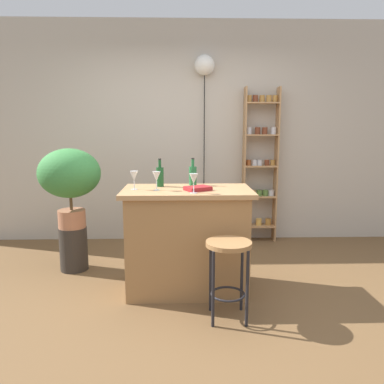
% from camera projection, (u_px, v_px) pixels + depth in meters
% --- Properties ---
extents(ground, '(12.00, 12.00, 0.00)m').
position_uv_depth(ground, '(188.00, 304.00, 3.18)').
color(ground, brown).
extents(back_wall, '(6.40, 0.10, 2.80)m').
position_uv_depth(back_wall, '(185.00, 133.00, 4.86)').
color(back_wall, '#BCB2A3').
rests_on(back_wall, ground).
extents(kitchen_counter, '(1.14, 0.64, 0.94)m').
position_uv_depth(kitchen_counter, '(187.00, 240.00, 3.39)').
color(kitchen_counter, '#9E7042').
rests_on(kitchen_counter, ground).
extents(bar_stool, '(0.35, 0.35, 0.62)m').
position_uv_depth(bar_stool, '(228.00, 261.00, 2.86)').
color(bar_stool, black).
rests_on(bar_stool, ground).
extents(spice_shelf, '(0.44, 0.18, 1.97)m').
position_uv_depth(spice_shelf, '(260.00, 164.00, 4.79)').
color(spice_shelf, tan).
rests_on(spice_shelf, ground).
extents(plant_stool, '(0.29, 0.29, 0.46)m').
position_uv_depth(plant_stool, '(74.00, 248.00, 3.91)').
color(plant_stool, '#2D2823').
rests_on(plant_stool, ground).
extents(potted_plant, '(0.63, 0.56, 0.82)m').
position_uv_depth(potted_plant, '(70.00, 177.00, 3.78)').
color(potted_plant, '#A86B4C').
rests_on(potted_plant, plant_stool).
extents(bottle_vinegar, '(0.07, 0.07, 0.26)m').
position_uv_depth(bottle_vinegar, '(160.00, 176.00, 3.44)').
color(bottle_vinegar, '#194C23').
rests_on(bottle_vinegar, kitchen_counter).
extents(bottle_sauce_amber, '(0.07, 0.07, 0.26)m').
position_uv_depth(bottle_sauce_amber, '(193.00, 175.00, 3.52)').
color(bottle_sauce_amber, '#236638').
rests_on(bottle_sauce_amber, kitchen_counter).
extents(wine_glass_left, '(0.07, 0.07, 0.16)m').
position_uv_depth(wine_glass_left, '(156.00, 177.00, 3.23)').
color(wine_glass_left, silver).
rests_on(wine_glass_left, kitchen_counter).
extents(wine_glass_center, '(0.07, 0.07, 0.16)m').
position_uv_depth(wine_glass_center, '(134.00, 176.00, 3.27)').
color(wine_glass_center, silver).
rests_on(wine_glass_center, kitchen_counter).
extents(wine_glass_right, '(0.07, 0.07, 0.16)m').
position_uv_depth(wine_glass_right, '(194.00, 179.00, 3.08)').
color(wine_glass_right, silver).
rests_on(wine_glass_right, kitchen_counter).
extents(cookbook, '(0.26, 0.23, 0.03)m').
position_uv_depth(cookbook, '(198.00, 188.00, 3.23)').
color(cookbook, maroon).
rests_on(cookbook, kitchen_counter).
extents(pendant_globe_light, '(0.25, 0.25, 2.36)m').
position_uv_depth(pendant_globe_light, '(205.00, 67.00, 4.62)').
color(pendant_globe_light, black).
rests_on(pendant_globe_light, ground).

